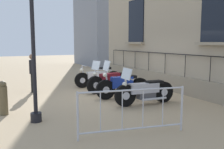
{
  "coord_description": "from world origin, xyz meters",
  "views": [
    {
      "loc": [
        4.29,
        8.69,
        2.06
      ],
      "look_at": [
        -0.0,
        0.0,
        0.8
      ],
      "focal_mm": 40.48,
      "sensor_mm": 36.0,
      "label": 1
    }
  ],
  "objects_px": {
    "motorcycle_maroon": "(110,81)",
    "crowd_barrier": "(133,110)",
    "motorcycle_blue": "(122,85)",
    "pedestrian_standing": "(32,71)",
    "bollard": "(3,98)",
    "motorcycle_white": "(98,77)",
    "motorcycle_silver": "(145,91)"
  },
  "relations": [
    {
      "from": "motorcycle_white",
      "to": "motorcycle_maroon",
      "type": "distance_m",
      "value": 1.35
    },
    {
      "from": "motorcycle_blue",
      "to": "bollard",
      "type": "height_order",
      "value": "motorcycle_blue"
    },
    {
      "from": "crowd_barrier",
      "to": "bollard",
      "type": "bearing_deg",
      "value": -50.41
    },
    {
      "from": "motorcycle_white",
      "to": "motorcycle_blue",
      "type": "xyz_separation_m",
      "value": [
        0.13,
        2.57,
        0.03
      ]
    },
    {
      "from": "motorcycle_white",
      "to": "bollard",
      "type": "bearing_deg",
      "value": 35.57
    },
    {
      "from": "motorcycle_maroon",
      "to": "pedestrian_standing",
      "type": "height_order",
      "value": "pedestrian_standing"
    },
    {
      "from": "motorcycle_maroon",
      "to": "motorcycle_white",
      "type": "bearing_deg",
      "value": -90.93
    },
    {
      "from": "motorcycle_white",
      "to": "pedestrian_standing",
      "type": "bearing_deg",
      "value": -0.49
    },
    {
      "from": "motorcycle_silver",
      "to": "bollard",
      "type": "relative_size",
      "value": 2.22
    },
    {
      "from": "motorcycle_blue",
      "to": "motorcycle_silver",
      "type": "height_order",
      "value": "motorcycle_blue"
    },
    {
      "from": "motorcycle_white",
      "to": "bollard",
      "type": "height_order",
      "value": "motorcycle_white"
    },
    {
      "from": "motorcycle_maroon",
      "to": "pedestrian_standing",
      "type": "xyz_separation_m",
      "value": [
        2.89,
        -1.37,
        0.42
      ]
    },
    {
      "from": "motorcycle_white",
      "to": "pedestrian_standing",
      "type": "relative_size",
      "value": 1.43
    },
    {
      "from": "motorcycle_maroon",
      "to": "motorcycle_blue",
      "type": "bearing_deg",
      "value": 85.09
    },
    {
      "from": "motorcycle_blue",
      "to": "pedestrian_standing",
      "type": "distance_m",
      "value": 3.82
    },
    {
      "from": "motorcycle_blue",
      "to": "motorcycle_silver",
      "type": "relative_size",
      "value": 0.96
    },
    {
      "from": "motorcycle_maroon",
      "to": "motorcycle_blue",
      "type": "distance_m",
      "value": 1.23
    },
    {
      "from": "motorcycle_maroon",
      "to": "pedestrian_standing",
      "type": "bearing_deg",
      "value": -25.4
    },
    {
      "from": "motorcycle_white",
      "to": "motorcycle_maroon",
      "type": "bearing_deg",
      "value": 89.07
    },
    {
      "from": "motorcycle_white",
      "to": "motorcycle_maroon",
      "type": "relative_size",
      "value": 1.0
    },
    {
      "from": "motorcycle_blue",
      "to": "motorcycle_silver",
      "type": "distance_m",
      "value": 1.19
    },
    {
      "from": "motorcycle_silver",
      "to": "motorcycle_maroon",
      "type": "bearing_deg",
      "value": -87.91
    },
    {
      "from": "crowd_barrier",
      "to": "pedestrian_standing",
      "type": "relative_size",
      "value": 1.55
    },
    {
      "from": "crowd_barrier",
      "to": "bollard",
      "type": "height_order",
      "value": "crowd_barrier"
    },
    {
      "from": "motorcycle_blue",
      "to": "pedestrian_standing",
      "type": "xyz_separation_m",
      "value": [
        2.78,
        -2.59,
        0.41
      ]
    },
    {
      "from": "motorcycle_maroon",
      "to": "crowd_barrier",
      "type": "xyz_separation_m",
      "value": [
        1.7,
        4.62,
        0.11
      ]
    },
    {
      "from": "motorcycle_white",
      "to": "pedestrian_standing",
      "type": "distance_m",
      "value": 2.94
    },
    {
      "from": "motorcycle_blue",
      "to": "crowd_barrier",
      "type": "height_order",
      "value": "motorcycle_blue"
    },
    {
      "from": "motorcycle_white",
      "to": "motorcycle_silver",
      "type": "bearing_deg",
      "value": 91.0
    },
    {
      "from": "motorcycle_white",
      "to": "bollard",
      "type": "relative_size",
      "value": 2.29
    },
    {
      "from": "motorcycle_white",
      "to": "crowd_barrier",
      "type": "height_order",
      "value": "crowd_barrier"
    },
    {
      "from": "motorcycle_blue",
      "to": "motorcycle_silver",
      "type": "xyz_separation_m",
      "value": [
        -0.19,
        1.18,
        -0.01
      ]
    }
  ]
}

